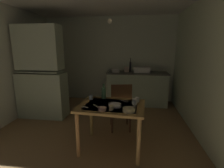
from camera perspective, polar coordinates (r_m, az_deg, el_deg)
The scene contains 24 objects.
ground_plane at distance 3.41m, azimuth -6.11°, elevation -15.61°, with size 5.06×5.06×0.00m, color olive.
wall_back at distance 5.06m, azimuth -0.91°, elevation 8.40°, with size 3.88×0.10×2.47m, color beige.
wall_right at distance 3.18m, azimuth 29.81°, elevation 4.14°, with size 0.10×4.16×2.47m, color beige.
hutch_cabinet at distance 4.08m, azimuth -23.15°, elevation 2.58°, with size 1.07×0.44×2.07m.
counter_cabinet at distance 4.77m, azimuth 8.56°, elevation -1.45°, with size 1.66×0.64×0.92m.
sink_basin at distance 4.67m, azimuth 10.17°, elevation 4.90°, with size 0.44×0.34×0.15m.
hand_pump at distance 4.70m, azimuth 6.30°, elevation 6.19°, with size 0.05×0.27×0.39m.
mixing_bowl_counter at distance 4.65m, azimuth 1.33°, elevation 4.58°, with size 0.21×0.21×0.08m, color white.
stoneware_crock at distance 4.68m, azimuth 5.02°, elevation 5.00°, with size 0.13×0.13×0.14m, color beige.
dining_table at distance 2.61m, azimuth -0.18°, elevation -9.36°, with size 1.05×0.81×0.74m.
chair_far_side at distance 3.21m, azimuth 2.98°, elevation -7.60°, with size 0.47×0.47×0.95m.
serving_bowl_wide at distance 2.36m, azimuth -3.34°, elevation -8.49°, with size 0.12×0.12×0.05m, color tan.
soup_bowl_small at distance 2.32m, azimuth 5.85°, elevation -8.88°, with size 0.17×0.17×0.05m, color beige.
sauce_dish at distance 2.50m, azimuth 0.99°, elevation -7.29°, with size 0.19×0.19×0.04m, color white.
mug_dark at distance 2.84m, azimuth -7.26°, elevation -4.53°, with size 0.06×0.06×0.08m, color #9EB2C6.
teacup_cream at distance 2.61m, azimuth 7.76°, elevation -5.99°, with size 0.07×0.07×0.09m, color white.
mug_tall at distance 2.36m, azimuth -0.32°, elevation -8.19°, with size 0.07×0.07×0.07m, color beige.
teacup_mint at distance 2.72m, azimuth 8.66°, elevation -5.33°, with size 0.07×0.07×0.08m, color white.
glass_bottle at distance 2.87m, azimuth -2.87°, elevation -2.96°, with size 0.08×0.08×0.25m.
table_knife at distance 2.52m, azimuth 6.36°, elevation -7.69°, with size 0.20×0.02×0.01m, color silver.
teaspoon_near_bowl at distance 2.54m, azimuth -5.54°, elevation -7.46°, with size 0.15×0.02×0.01m, color beige.
teaspoon_by_cup at distance 2.75m, azimuth 4.16°, elevation -5.86°, with size 0.14×0.02×0.01m, color beige.
serving_spoon at distance 2.50m, azimuth -9.23°, elevation -7.88°, with size 0.12×0.02×0.01m, color beige.
pendant_bulb at distance 3.11m, azimuth -0.74°, elevation 20.81°, with size 0.08×0.08×0.08m, color #F9EFCC.
Camera 1 is at (0.73, -2.91, 1.62)m, focal length 26.61 mm.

